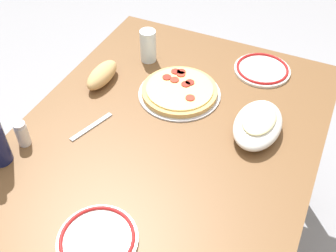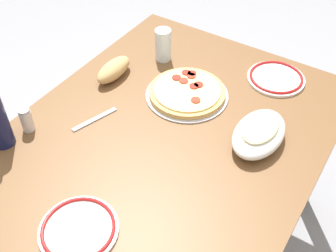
% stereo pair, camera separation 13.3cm
% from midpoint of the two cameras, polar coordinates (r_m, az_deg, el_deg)
% --- Properties ---
extents(ground_plane, '(8.00, 8.00, 0.00)m').
position_cam_midpoint_polar(ground_plane, '(1.92, 2.07, -15.88)').
color(ground_plane, gray).
rests_on(ground_plane, ground).
extents(dining_table, '(1.22, 0.95, 0.70)m').
position_cam_midpoint_polar(dining_table, '(1.44, 2.66, -4.15)').
color(dining_table, brown).
rests_on(dining_table, ground).
extents(pepperoni_pizza, '(0.30, 0.30, 0.03)m').
position_cam_midpoint_polar(pepperoni_pizza, '(1.49, 5.22, 4.52)').
color(pepperoni_pizza, '#B7B7BC').
rests_on(pepperoni_pizza, dining_table).
extents(baked_pasta_dish, '(0.24, 0.15, 0.08)m').
position_cam_midpoint_polar(baked_pasta_dish, '(1.34, 15.26, -0.98)').
color(baked_pasta_dish, white).
rests_on(baked_pasta_dish, dining_table).
extents(water_glass, '(0.06, 0.06, 0.13)m').
position_cam_midpoint_polar(water_glass, '(1.64, 1.69, 11.03)').
color(water_glass, silver).
rests_on(water_glass, dining_table).
extents(side_plate_near, '(0.21, 0.21, 0.02)m').
position_cam_midpoint_polar(side_plate_near, '(1.13, -9.05, -13.96)').
color(side_plate_near, white).
rests_on(side_plate_near, dining_table).
extents(side_plate_far, '(0.21, 0.21, 0.02)m').
position_cam_midpoint_polar(side_plate_far, '(1.63, 16.97, 6.27)').
color(side_plate_far, white).
rests_on(side_plate_far, dining_table).
extents(bread_loaf, '(0.17, 0.07, 0.07)m').
position_cam_midpoint_polar(bread_loaf, '(1.56, -5.08, 7.62)').
color(bread_loaf, tan).
rests_on(bread_loaf, dining_table).
extents(spice_shaker, '(0.04, 0.04, 0.09)m').
position_cam_midpoint_polar(spice_shaker, '(1.39, -16.37, 0.71)').
color(spice_shaker, silver).
rests_on(spice_shaker, dining_table).
extents(fork_right, '(0.17, 0.07, 0.00)m').
position_cam_midpoint_polar(fork_right, '(1.41, -7.43, 0.79)').
color(fork_right, '#B7B7BC').
rests_on(fork_right, dining_table).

